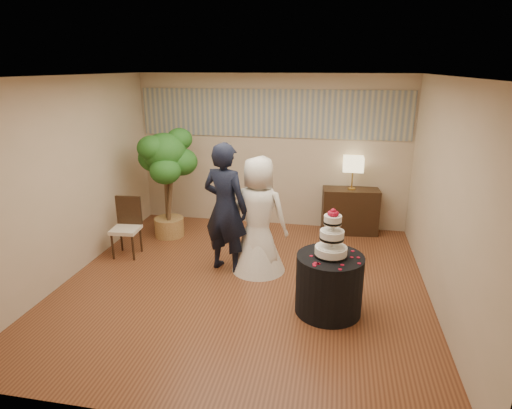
% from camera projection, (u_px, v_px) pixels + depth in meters
% --- Properties ---
extents(floor, '(5.00, 5.00, 0.00)m').
position_uv_depth(floor, '(244.00, 284.00, 6.01)').
color(floor, brown).
rests_on(floor, ground).
extents(ceiling, '(5.00, 5.00, 0.00)m').
position_uv_depth(ceiling, '(242.00, 76.00, 5.14)').
color(ceiling, white).
rests_on(ceiling, wall_back).
extents(wall_back, '(5.00, 0.06, 2.80)m').
position_uv_depth(wall_back, '(272.00, 152.00, 7.91)').
color(wall_back, '#C7B193').
rests_on(wall_back, ground).
extents(wall_front, '(5.00, 0.06, 2.80)m').
position_uv_depth(wall_front, '(172.00, 276.00, 3.24)').
color(wall_front, '#C7B193').
rests_on(wall_front, ground).
extents(wall_left, '(0.06, 5.00, 2.80)m').
position_uv_depth(wall_left, '(70.00, 179.00, 6.02)').
color(wall_left, '#C7B193').
rests_on(wall_left, ground).
extents(wall_right, '(0.06, 5.00, 2.80)m').
position_uv_depth(wall_right, '(446.00, 198.00, 5.13)').
color(wall_right, '#C7B193').
rests_on(wall_right, ground).
extents(mural_border, '(4.90, 0.02, 0.85)m').
position_uv_depth(mural_border, '(272.00, 114.00, 7.68)').
color(mural_border, gray).
rests_on(mural_border, wall_back).
extents(groom, '(0.81, 0.65, 1.92)m').
position_uv_depth(groom, '(225.00, 208.00, 6.16)').
color(groom, black).
rests_on(groom, floor).
extents(bride, '(0.98, 0.94, 1.73)m').
position_uv_depth(bride, '(259.00, 215.00, 6.17)').
color(bride, white).
rests_on(bride, floor).
extents(cake_table, '(1.06, 1.06, 0.75)m').
position_uv_depth(cake_table, '(329.00, 284.00, 5.23)').
color(cake_table, black).
rests_on(cake_table, floor).
extents(wedding_cake, '(0.39, 0.39, 0.60)m').
position_uv_depth(wedding_cake, '(332.00, 233.00, 5.02)').
color(wedding_cake, white).
rests_on(wedding_cake, cake_table).
extents(console, '(1.03, 0.54, 0.82)m').
position_uv_depth(console, '(350.00, 211.00, 7.75)').
color(console, black).
rests_on(console, floor).
extents(table_lamp, '(0.35, 0.35, 0.58)m').
position_uv_depth(table_lamp, '(353.00, 173.00, 7.53)').
color(table_lamp, beige).
rests_on(table_lamp, console).
extents(ficus_tree, '(1.19, 1.19, 1.95)m').
position_uv_depth(ficus_tree, '(166.00, 183.00, 7.42)').
color(ficus_tree, '#245E1D').
rests_on(ficus_tree, floor).
extents(side_chair, '(0.46, 0.48, 0.94)m').
position_uv_depth(side_chair, '(126.00, 228.00, 6.77)').
color(side_chair, black).
rests_on(side_chair, floor).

